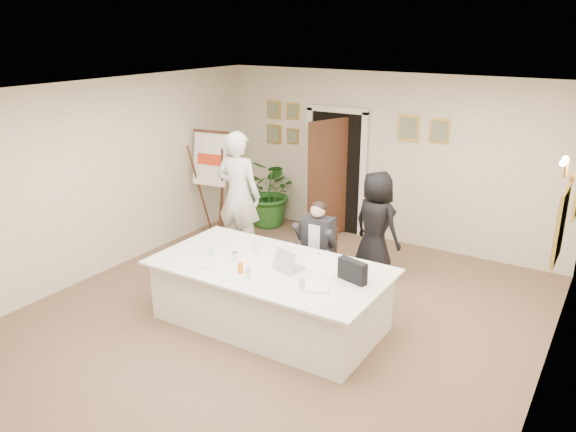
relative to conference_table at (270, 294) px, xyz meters
The scene contains 27 objects.
floor 0.40m from the conference_table, 64.42° to the right, with size 7.00×7.00×0.00m, color brown.
ceiling 2.41m from the conference_table, 64.42° to the right, with size 6.00×7.00×0.02m, color white.
wall_back 3.59m from the conference_table, 89.57° to the left, with size 6.00×0.10×2.80m, color beige.
wall_left 3.14m from the conference_table, behind, with size 0.10×7.00×2.80m, color beige.
wall_right 3.19m from the conference_table, ahead, with size 0.10×7.00×2.80m, color beige.
doorway 3.44m from the conference_table, 104.69° to the left, with size 1.14×0.86×2.20m.
pictures_back_wall 3.79m from the conference_table, 102.77° to the left, with size 3.40×0.06×0.80m, color gold, non-canonical shape.
pictures_right_wall 3.48m from the conference_table, 20.92° to the left, with size 0.06×2.20×0.80m, color gold, non-canonical shape.
wall_sconce 3.58m from the conference_table, 21.38° to the left, with size 0.20×0.30×0.24m, color #CE8A42, non-canonical shape.
conference_table is the anchor object (origin of this frame).
seated_man 1.06m from the conference_table, 86.04° to the left, with size 0.57×0.60×1.32m, color black, non-canonical shape.
flip_chart 3.35m from the conference_table, 140.38° to the left, with size 0.65×0.44×1.80m.
standing_man 2.31m from the conference_table, 136.11° to the left, with size 0.73×0.48×2.01m, color white.
standing_woman 2.05m from the conference_table, 74.87° to the left, with size 0.77×0.50×1.58m, color black.
potted_palm 3.60m from the conference_table, 123.38° to the left, with size 1.14×0.99×1.26m, color #266120.
laptop 0.58m from the conference_table, 16.41° to the left, with size 0.34×0.36×0.28m, color #B7BABC, non-canonical shape.
laptop_bag 1.15m from the conference_table, ahead, with size 0.36×0.10×0.25m, color black.
paper_stack 0.91m from the conference_table, 18.82° to the right, with size 0.29×0.20×0.03m, color white.
plate_left 1.14m from the conference_table, 164.80° to the right, with size 0.20×0.20×0.01m, color white.
plate_mid 0.83m from the conference_table, 146.52° to the right, with size 0.22×0.22×0.01m, color white.
plate_near 0.69m from the conference_table, 109.19° to the right, with size 0.22×0.22×0.01m, color white.
glass_a 0.90m from the conference_table, 169.63° to the right, with size 0.07×0.07×0.14m, color silver.
glass_b 0.61m from the conference_table, 92.19° to the right, with size 0.06×0.06×0.14m, color silver.
glass_c 0.87m from the conference_table, 28.32° to the right, with size 0.07×0.07×0.14m, color silver.
glass_d 0.63m from the conference_table, 148.36° to the left, with size 0.06×0.06×0.14m, color silver.
oj_glass 0.60m from the conference_table, 114.59° to the right, with size 0.07×0.07×0.13m, color orange.
steel_jug 0.62m from the conference_table, 166.28° to the right, with size 0.08×0.08×0.11m, color silver.
Camera 1 is at (3.41, -5.05, 3.50)m, focal length 35.00 mm.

